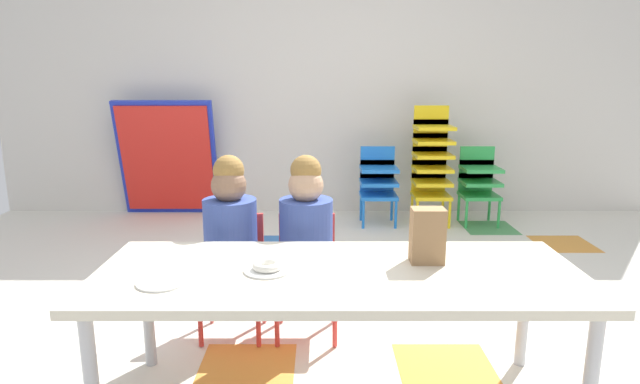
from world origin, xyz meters
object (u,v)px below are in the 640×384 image
(kid_chair_blue_stack, at_px, (377,180))
(folded_activity_table, at_px, (166,159))
(craft_table, at_px, (337,282))
(paper_plate_center_table, at_px, (160,282))
(paper_plate_near_edge, at_px, (266,270))
(paper_bag_brown, at_px, (426,236))
(donut_powdered_on_plate, at_px, (266,265))
(seated_child_near_camera, at_px, (229,230))
(kid_chair_green_stack, at_px, (477,180))
(kid_chair_yellow_stack, at_px, (430,159))
(seated_child_middle_seat, at_px, (305,230))

(kid_chair_blue_stack, height_order, folded_activity_table, folded_activity_table)
(craft_table, distance_m, paper_plate_center_table, 0.65)
(paper_plate_near_edge, bearing_deg, paper_bag_brown, 9.00)
(paper_plate_center_table, xyz_separation_m, donut_powdered_on_plate, (0.37, 0.12, 0.02))
(seated_child_near_camera, relative_size, kid_chair_green_stack, 1.35)
(craft_table, relative_size, kid_chair_yellow_stack, 1.78)
(paper_bag_brown, xyz_separation_m, donut_powdered_on_plate, (-0.62, -0.10, -0.09))
(craft_table, height_order, paper_plate_near_edge, paper_plate_near_edge)
(kid_chair_green_stack, bearing_deg, folded_activity_table, 174.22)
(seated_child_middle_seat, height_order, kid_chair_yellow_stack, kid_chair_yellow_stack)
(seated_child_near_camera, bearing_deg, kid_chair_yellow_stack, 55.71)
(craft_table, relative_size, seated_child_middle_seat, 2.02)
(seated_child_near_camera, bearing_deg, kid_chair_blue_stack, 65.37)
(seated_child_near_camera, distance_m, paper_plate_center_table, 0.72)
(kid_chair_blue_stack, xyz_separation_m, kid_chair_yellow_stack, (0.46, 0.00, 0.18))
(seated_child_near_camera, relative_size, paper_plate_near_edge, 5.10)
(kid_chair_green_stack, distance_m, paper_plate_center_table, 3.42)
(kid_chair_yellow_stack, relative_size, paper_plate_near_edge, 5.78)
(craft_table, xyz_separation_m, donut_powdered_on_plate, (-0.27, -0.01, 0.07))
(kid_chair_yellow_stack, xyz_separation_m, folded_activity_table, (-2.40, 0.28, -0.04))
(kid_chair_blue_stack, height_order, paper_bag_brown, paper_bag_brown)
(kid_chair_blue_stack, distance_m, kid_chair_green_stack, 0.89)
(kid_chair_green_stack, height_order, donut_powdered_on_plate, kid_chair_green_stack)
(kid_chair_blue_stack, relative_size, paper_plate_center_table, 3.78)
(craft_table, xyz_separation_m, seated_child_near_camera, (-0.51, 0.58, 0.03))
(craft_table, xyz_separation_m, kid_chair_blue_stack, (0.44, 2.66, -0.13))
(craft_table, height_order, kid_chair_yellow_stack, kid_chair_yellow_stack)
(seated_child_near_camera, distance_m, folded_activity_table, 2.56)
(paper_bag_brown, xyz_separation_m, paper_plate_near_edge, (-0.62, -0.10, -0.11))
(seated_child_middle_seat, distance_m, kid_chair_green_stack, 2.55)
(kid_chair_blue_stack, relative_size, paper_bag_brown, 3.09)
(kid_chair_yellow_stack, relative_size, paper_plate_center_table, 5.78)
(paper_plate_center_table, bearing_deg, seated_child_middle_seat, 55.07)
(paper_bag_brown, bearing_deg, folded_activity_table, 122.81)
(kid_chair_blue_stack, bearing_deg, paper_plate_center_table, -111.16)
(paper_plate_near_edge, bearing_deg, seated_child_near_camera, 111.88)
(folded_activity_table, relative_size, paper_plate_center_table, 6.04)
(craft_table, bearing_deg, folded_activity_table, 116.84)
(kid_chair_yellow_stack, bearing_deg, paper_plate_center_table, -118.96)
(craft_table, relative_size, donut_powdered_on_plate, 16.16)
(kid_chair_yellow_stack, distance_m, paper_plate_near_edge, 2.92)
(kid_chair_blue_stack, distance_m, donut_powdered_on_plate, 2.77)
(seated_child_near_camera, height_order, kid_chair_yellow_stack, kid_chair_yellow_stack)
(craft_table, xyz_separation_m, paper_bag_brown, (0.35, 0.09, 0.16))
(kid_chair_blue_stack, bearing_deg, folded_activity_table, 171.59)
(donut_powdered_on_plate, bearing_deg, seated_child_middle_seat, 77.50)
(seated_child_near_camera, xyz_separation_m, paper_plate_center_table, (-0.13, -0.71, 0.02))
(seated_child_middle_seat, relative_size, kid_chair_yellow_stack, 0.88)
(kid_chair_yellow_stack, bearing_deg, seated_child_near_camera, -124.29)
(kid_chair_green_stack, relative_size, donut_powdered_on_plate, 5.94)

